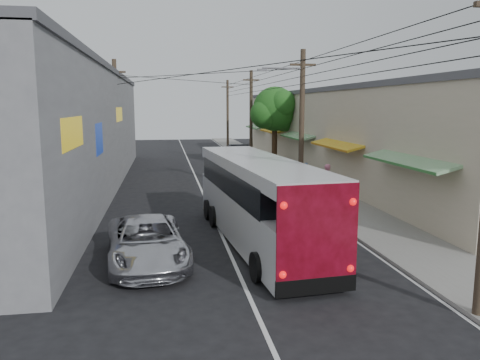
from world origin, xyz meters
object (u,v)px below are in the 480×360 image
at_px(parked_car_far, 240,153).
at_px(pedestrian_far, 305,174).
at_px(pedestrian_near, 326,181).
at_px(coach_bus, 257,200).
at_px(parked_suv, 258,172).
at_px(jeepney, 147,242).
at_px(parked_car_mid, 260,167).

relative_size(parked_car_far, pedestrian_far, 3.34).
bearing_deg(pedestrian_near, coach_bus, 40.41).
distance_m(coach_bus, parked_suv, 13.20).
relative_size(coach_bus, pedestrian_far, 7.81).
xyz_separation_m(parked_car_far, pedestrian_far, (1.93, -13.92, 0.05)).
bearing_deg(parked_car_far, jeepney, -108.21).
bearing_deg(pedestrian_near, pedestrian_far, -105.11).
relative_size(coach_bus, parked_car_far, 2.34).
xyz_separation_m(coach_bus, pedestrian_near, (5.20, 7.07, -0.58)).
bearing_deg(parked_car_mid, pedestrian_far, -68.62).
height_order(coach_bus, parked_suv, coach_bus).
relative_size(coach_bus, pedestrian_near, 5.96).
relative_size(jeepney, pedestrian_far, 3.69).
bearing_deg(coach_bus, parked_car_far, 77.21).
relative_size(parked_car_mid, pedestrian_far, 2.89).
height_order(parked_car_mid, pedestrian_far, pedestrian_far).
xyz_separation_m(coach_bus, parked_suv, (2.61, 12.91, -0.87)).
relative_size(pedestrian_near, pedestrian_far, 1.31).
xyz_separation_m(jeepney, pedestrian_far, (9.30, 13.18, 0.10)).
xyz_separation_m(pedestrian_near, pedestrian_far, (0.14, 4.32, -0.22)).
bearing_deg(jeepney, parked_suv, 59.91).
relative_size(jeepney, pedestrian_near, 2.82).
distance_m(coach_bus, parked_car_mid, 16.34).
distance_m(parked_suv, pedestrian_far, 3.13).
bearing_deg(coach_bus, pedestrian_near, 48.55).
distance_m(parked_suv, parked_car_mid, 3.14).
height_order(parked_car_mid, pedestrian_near, pedestrian_near).
xyz_separation_m(parked_suv, parked_car_mid, (0.80, 3.04, -0.06)).
relative_size(parked_suv, pedestrian_near, 2.83).
xyz_separation_m(jeepney, parked_car_far, (7.37, 27.10, 0.05)).
height_order(coach_bus, parked_car_far, coach_bus).
distance_m(pedestrian_near, pedestrian_far, 4.33).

